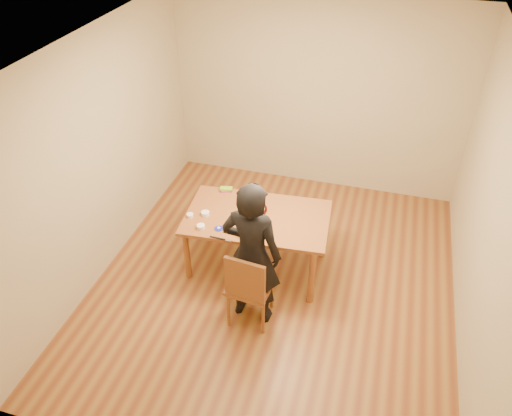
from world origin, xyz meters
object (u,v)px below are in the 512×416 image
(cake, at_px, (255,206))
(person, at_px, (252,255))
(dining_chair, at_px, (251,286))
(cake_plate, at_px, (255,209))
(dining_table, at_px, (257,218))

(cake, height_order, person, person)
(dining_chair, height_order, cake_plate, cake_plate)
(dining_chair, height_order, cake, cake)
(dining_table, xyz_separation_m, cake, (-0.06, 0.10, 0.08))
(cake_plate, height_order, cake, cake)
(cake_plate, distance_m, person, 0.86)
(cake_plate, bearing_deg, cake, 0.00)
(dining_chair, bearing_deg, dining_table, 107.28)
(dining_table, height_order, cake, cake)
(dining_table, bearing_deg, cake_plate, 114.35)
(dining_table, relative_size, person, 0.95)
(cake_plate, xyz_separation_m, cake, (0.00, 0.00, 0.05))
(dining_table, relative_size, cake, 7.04)
(dining_table, distance_m, cake, 0.14)
(cake, distance_m, person, 0.86)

